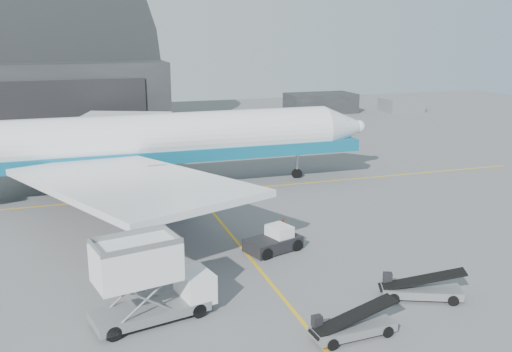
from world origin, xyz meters
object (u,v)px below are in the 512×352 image
object	(u,v)px
airliner	(134,142)
catering_truck	(148,281)
belt_loader_b	(420,289)
pushback_tug	(274,241)
belt_loader_a	(352,327)

from	to	relation	value
airliner	catering_truck	distance (m)	28.98
catering_truck	belt_loader_b	xyz separation A→B (m)	(16.99, -2.58, -1.90)
airliner	belt_loader_b	distance (m)	34.79
pushback_tug	belt_loader_a	distance (m)	13.63
catering_truck	belt_loader_b	size ratio (longest dim) A/B	1.42
belt_loader_a	belt_loader_b	bearing A→B (deg)	20.46
airliner	belt_loader_a	xyz separation A→B (m)	(8.05, -34.19, -4.76)
catering_truck	belt_loader_a	xyz separation A→B (m)	(10.61, -5.47, -1.92)
belt_loader_a	belt_loader_b	distance (m)	7.00
airliner	belt_loader_b	xyz separation A→B (m)	(14.43, -31.30, -4.73)
pushback_tug	belt_loader_a	bearing A→B (deg)	-109.63
catering_truck	pushback_tug	bearing A→B (deg)	24.21
airliner	pushback_tug	xyz separation A→B (m)	(8.32, -20.56, -4.62)
airliner	belt_loader_a	size ratio (longest dim) A/B	10.41
airliner	belt_loader_a	world-z (taller)	airliner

